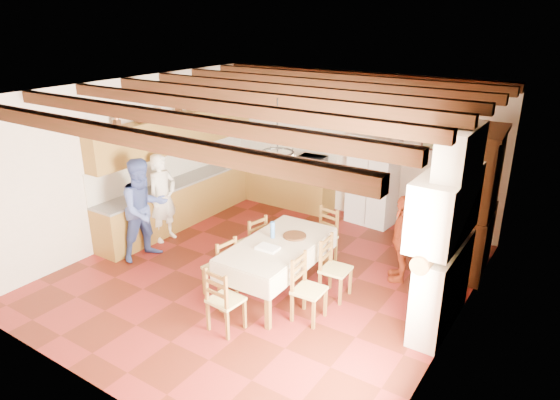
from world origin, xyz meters
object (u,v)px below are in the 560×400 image
(chair_end_far, at_px, (322,236))
(person_woman_red, at_px, (402,238))
(chair_left_far, at_px, (251,242))
(person_man, at_px, (163,198))
(microwave, at_px, (312,163))
(hutch, at_px, (477,203))
(chair_left_near, at_px, (220,266))
(dining_table, at_px, (278,248))
(chair_right_far, at_px, (336,268))
(chair_right_near, at_px, (309,289))
(chair_end_near, at_px, (226,299))
(person_woman_blue, at_px, (144,209))
(refrigerator, at_px, (375,179))

(chair_end_far, height_order, person_woman_red, person_woman_red)
(chair_left_far, height_order, person_man, person_man)
(chair_left_far, xyz_separation_m, microwave, (-0.49, 2.87, 0.58))
(chair_left_far, distance_m, person_man, 2.08)
(hutch, bearing_deg, chair_left_near, -139.90)
(hutch, distance_m, person_woman_red, 1.38)
(dining_table, relative_size, chair_left_far, 2.05)
(hutch, relative_size, chair_right_far, 2.51)
(person_woman_red, bearing_deg, person_man, -97.75)
(chair_right_near, height_order, chair_end_far, same)
(person_woman_red, bearing_deg, microwave, -145.31)
(dining_table, xyz_separation_m, chair_end_far, (0.06, 1.29, -0.29))
(hutch, height_order, chair_left_near, hutch)
(hutch, relative_size, chair_left_near, 2.51)
(chair_right_near, relative_size, chair_end_near, 1.00)
(person_man, bearing_deg, chair_left_far, -87.84)
(dining_table, distance_m, person_woman_blue, 2.61)
(chair_left_near, height_order, chair_end_near, same)
(microwave, bearing_deg, person_man, -123.15)
(person_woman_blue, bearing_deg, hutch, -48.06)
(chair_left_near, distance_m, person_man, 2.38)
(dining_table, xyz_separation_m, person_woman_red, (1.41, 1.44, -0.05))
(chair_right_near, bearing_deg, dining_table, 63.27)
(chair_end_near, height_order, chair_end_far, same)
(refrigerator, bearing_deg, person_man, -129.07)
(refrigerator, relative_size, person_woman_blue, 1.02)
(chair_end_far, bearing_deg, chair_end_near, -82.06)
(chair_left_near, distance_m, chair_right_far, 1.76)
(chair_end_far, xyz_separation_m, person_woman_red, (1.35, 0.16, 0.24))
(chair_right_far, xyz_separation_m, person_woman_blue, (-3.38, -0.65, 0.42))
(chair_left_near, xyz_separation_m, chair_end_far, (0.77, 1.80, 0.00))
(chair_right_far, height_order, person_man, person_man)
(person_man, xyz_separation_m, microwave, (1.55, 2.86, 0.22))
(chair_end_near, xyz_separation_m, person_man, (-2.81, 1.61, 0.36))
(chair_left_near, bearing_deg, chair_end_near, 52.48)
(chair_left_near, height_order, chair_end_far, same)
(chair_right_near, xyz_separation_m, person_man, (-3.63, 0.78, 0.36))
(chair_left_far, distance_m, chair_right_near, 1.76)
(chair_left_far, distance_m, person_woman_blue, 1.94)
(refrigerator, xyz_separation_m, chair_right_far, (0.73, -3.07, -0.44))
(refrigerator, bearing_deg, chair_left_far, -101.22)
(person_woman_blue, bearing_deg, chair_left_far, -55.65)
(chair_left_far, height_order, person_woman_blue, person_woman_blue)
(refrigerator, relative_size, person_woman_red, 1.27)
(dining_table, height_order, chair_left_near, chair_left_near)
(dining_table, bearing_deg, chair_right_far, 26.25)
(dining_table, relative_size, chair_right_near, 2.05)
(hutch, bearing_deg, microwave, 161.73)
(dining_table, relative_size, chair_end_far, 2.05)
(chair_right_far, bearing_deg, person_woman_red, -32.56)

